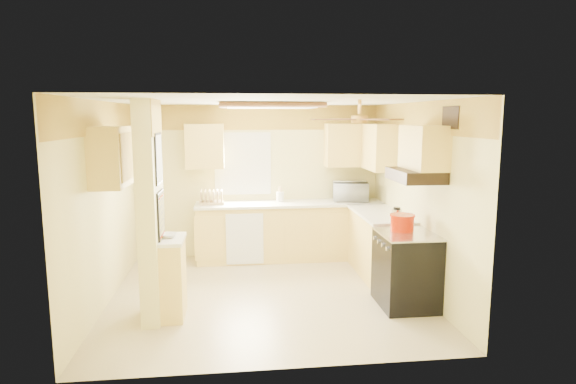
{
  "coord_description": "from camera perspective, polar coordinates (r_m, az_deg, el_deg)",
  "views": [
    {
      "loc": [
        -0.43,
        -6.02,
        2.3
      ],
      "look_at": [
        0.32,
        0.35,
        1.31
      ],
      "focal_mm": 30.0,
      "sensor_mm": 36.0,
      "label": 1
    }
  ],
  "objects": [
    {
      "name": "upper_cab_left_wall",
      "position": [
        5.95,
        -20.28,
        3.93
      ],
      "size": [
        0.35,
        0.75,
        0.7
      ],
      "primitive_type": "cube",
      "color": "#DBBE68",
      "rests_on": "wall_left"
    },
    {
      "name": "partition_column",
      "position": [
        5.64,
        -15.96,
        -2.26
      ],
      "size": [
        0.2,
        0.7,
        2.5
      ],
      "primitive_type": "cube",
      "color": "#ECDF90",
      "rests_on": "floor"
    },
    {
      "name": "lower_cabinets_back",
      "position": [
        7.89,
        0.26,
        -4.73
      ],
      "size": [
        3.0,
        0.6,
        0.9
      ],
      "primitive_type": "cube",
      "color": "#DBBE68",
      "rests_on": "floor"
    },
    {
      "name": "wall_back",
      "position": [
        8.0,
        -3.56,
        1.26
      ],
      "size": [
        4.0,
        0.0,
        4.0
      ],
      "primitive_type": "plane",
      "rotation": [
        1.57,
        0.0,
        0.0
      ],
      "color": "#ECDF90",
      "rests_on": "floor"
    },
    {
      "name": "floor",
      "position": [
        6.46,
        -2.49,
        -12.06
      ],
      "size": [
        4.0,
        4.0,
        0.0
      ],
      "primitive_type": "plane",
      "color": "#CBB68C",
      "rests_on": "ground"
    },
    {
      "name": "upper_cab_back_left",
      "position": [
        7.77,
        -9.83,
        5.37
      ],
      "size": [
        0.6,
        0.35,
        0.7
      ],
      "primitive_type": "cube",
      "color": "#DBBE68",
      "rests_on": "wall_back"
    },
    {
      "name": "bowl",
      "position": [
        5.7,
        -13.95,
        -5.01
      ],
      "size": [
        0.21,
        0.21,
        0.05
      ],
      "primitive_type": "imported",
      "rotation": [
        0.0,
        0.0,
        -0.15
      ],
      "color": "white",
      "rests_on": "ledge_top"
    },
    {
      "name": "kettle",
      "position": [
        6.44,
        12.76,
        -2.73
      ],
      "size": [
        0.13,
        0.13,
        0.2
      ],
      "color": "silver",
      "rests_on": "countertop_right"
    },
    {
      "name": "ceiling_fan",
      "position": [
        5.51,
        8.46,
        8.57
      ],
      "size": [
        1.15,
        1.15,
        0.26
      ],
      "color": "gold",
      "rests_on": "ceiling"
    },
    {
      "name": "vent_grate",
      "position": [
        5.66,
        18.73,
        8.35
      ],
      "size": [
        0.02,
        0.4,
        0.25
      ],
      "primitive_type": "cube",
      "color": "black",
      "rests_on": "wall_right"
    },
    {
      "name": "lower_cabinets_right",
      "position": [
        7.19,
        10.83,
        -6.24
      ],
      "size": [
        0.6,
        1.4,
        0.9
      ],
      "primitive_type": "cube",
      "color": "#DBBE68",
      "rests_on": "floor"
    },
    {
      "name": "poster_menu",
      "position": [
        5.54,
        -15.08,
        3.85
      ],
      "size": [
        0.02,
        0.42,
        0.57
      ],
      "color": "black",
      "rests_on": "partition_column"
    },
    {
      "name": "range_hood",
      "position": [
        5.92,
        14.86,
        1.93
      ],
      "size": [
        0.5,
        0.76,
        0.14
      ],
      "primitive_type": "cube",
      "color": "black",
      "rests_on": "upper_cab_over_stove"
    },
    {
      "name": "ceiling_light_panel",
      "position": [
        6.54,
        -2.08,
        10.17
      ],
      "size": [
        1.35,
        0.95,
        0.06
      ],
      "color": "brown",
      "rests_on": "ceiling"
    },
    {
      "name": "ledge_top",
      "position": [
        5.68,
        -13.62,
        -5.5
      ],
      "size": [
        0.28,
        0.58,
        0.04
      ],
      "primitive_type": "cube",
      "color": "white",
      "rests_on": "partition_ledge"
    },
    {
      "name": "dutch_oven",
      "position": [
        6.11,
        13.38,
        -3.53
      ],
      "size": [
        0.31,
        0.31,
        0.2
      ],
      "color": "#B51A00",
      "rests_on": "stove"
    },
    {
      "name": "poster_nashville",
      "position": [
        5.63,
        -14.82,
        -2.74
      ],
      "size": [
        0.02,
        0.42,
        0.57
      ],
      "color": "black",
      "rests_on": "partition_column"
    },
    {
      "name": "microwave",
      "position": [
        7.98,
        7.43,
        0.07
      ],
      "size": [
        0.62,
        0.47,
        0.31
      ],
      "primitive_type": "imported",
      "rotation": [
        0.0,
        0.0,
        2.98
      ],
      "color": "white",
      "rests_on": "countertop_back"
    },
    {
      "name": "stove",
      "position": [
        6.14,
        13.81,
        -8.88
      ],
      "size": [
        0.68,
        0.77,
        0.92
      ],
      "color": "black",
      "rests_on": "floor"
    },
    {
      "name": "window",
      "position": [
        7.94,
        -5.38,
        3.37
      ],
      "size": [
        0.92,
        0.02,
        1.02
      ],
      "color": "white",
      "rests_on": "wall_back"
    },
    {
      "name": "wall_left",
      "position": [
        6.31,
        -21.01,
        -1.36
      ],
      "size": [
        0.0,
        3.8,
        3.8
      ],
      "primitive_type": "plane",
      "rotation": [
        1.57,
        0.0,
        1.57
      ],
      "color": "#ECDF90",
      "rests_on": "floor"
    },
    {
      "name": "ceiling",
      "position": [
        6.04,
        -2.65,
        10.71
      ],
      "size": [
        4.0,
        4.0,
        0.0
      ],
      "primitive_type": "plane",
      "rotation": [
        3.14,
        0.0,
        0.0
      ],
      "color": "white",
      "rests_on": "wall_back"
    },
    {
      "name": "partition_ledge",
      "position": [
        5.81,
        -13.45,
        -9.99
      ],
      "size": [
        0.25,
        0.55,
        0.9
      ],
      "primitive_type": "cube",
      "color": "#DBBE68",
      "rests_on": "floor"
    },
    {
      "name": "wall_front",
      "position": [
        4.27,
        -0.7,
        -5.43
      ],
      "size": [
        4.0,
        0.0,
        4.0
      ],
      "primitive_type": "plane",
      "rotation": [
        -1.57,
        0.0,
        0.0
      ],
      "color": "#ECDF90",
      "rests_on": "floor"
    },
    {
      "name": "dish_rack",
      "position": [
        7.74,
        -9.08,
        -0.82
      ],
      "size": [
        0.4,
        0.31,
        0.22
      ],
      "color": "tan",
      "rests_on": "countertop_back"
    },
    {
      "name": "upper_cab_right",
      "position": [
        7.62,
        10.57,
        5.29
      ],
      "size": [
        0.35,
        1.0,
        0.7
      ],
      "primitive_type": "cube",
      "color": "#DBBE68",
      "rests_on": "wall_right"
    },
    {
      "name": "upper_cab_over_stove",
      "position": [
        5.93,
        15.76,
        5.1
      ],
      "size": [
        0.35,
        0.76,
        0.52
      ],
      "primitive_type": "cube",
      "color": "#DBBE68",
      "rests_on": "wall_right"
    },
    {
      "name": "wallpaper_border",
      "position": [
        7.91,
        -3.63,
        8.81
      ],
      "size": [
        4.0,
        0.02,
        0.4
      ],
      "primitive_type": "cube",
      "color": "#FFDE4B",
      "rests_on": "wall_back"
    },
    {
      "name": "countertop_right",
      "position": [
        7.09,
        10.86,
        -2.57
      ],
      "size": [
        0.64,
        1.44,
        0.04
      ],
      "primitive_type": "cube",
      "color": "white",
      "rests_on": "lower_cabinets_right"
    },
    {
      "name": "countertop_back",
      "position": [
        7.79,
        0.27,
        -1.38
      ],
      "size": [
        3.04,
        0.64,
        0.04
      ],
      "primitive_type": "cube",
      "color": "white",
      "rests_on": "lower_cabinets_back"
    },
    {
      "name": "dishwasher_panel",
      "position": [
        7.54,
        -5.14,
        -5.57
      ],
      "size": [
        0.58,
        0.02,
        0.8
      ],
      "primitive_type": "cube",
      "color": "white",
      "rests_on": "lower_cabinets_back"
    },
    {
      "name": "utensil_crock",
      "position": [
        7.87,
        -0.94,
        -0.53
      ],
      "size": [
        0.12,
        0.12,
        0.25
      ],
      "color": "white",
      "rests_on": "countertop_back"
    },
    {
      "name": "wall_right",
      "position": [
        6.57,
        15.1,
        -0.68
      ],
      "size": [
        0.0,
        3.8,
        3.8
      ],
      "primitive_type": "plane",
      "rotation": [
        1.57,
        0.0,
        -1.57
      ],
      "color": "#ECDF90",
      "rests_on": "floor"
    },
    {
      "name": "upper_cab_back_right",
      "position": [
        8.0,
        7.67,
        5.52
      ],
      "size": [
        0.9,
        0.35,
        0.7
      ],
      "primitive_type": "cube",
      "color": "#DBBE68",
      "rests_on": "wall_back"
    }
  ]
}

